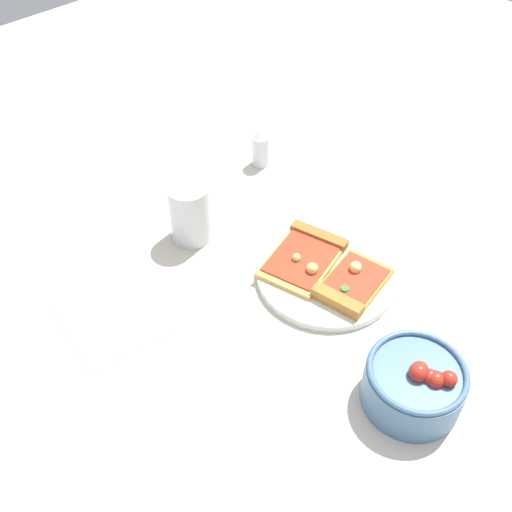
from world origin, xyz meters
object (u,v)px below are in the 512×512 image
Objects in this scene: salad_bowl at (414,384)px; pepper_shaker at (261,148)px; soda_glass at (190,214)px; pizza_slice_near at (350,286)px; paper_napkin at (111,315)px; plate at (326,275)px; pizza_slice_far at (305,255)px.

salad_bowl reaches higher than pepper_shaker.
pepper_shaker is at bearing 67.76° from salad_bowl.
soda_glass is 1.45× the size of pepper_shaker.
pepper_shaker is at bearing 68.96° from pizza_slice_near.
pepper_shaker is (0.43, 0.13, 0.04)m from paper_napkin.
soda_glass is (-0.10, 0.27, 0.03)m from pizza_slice_near.
soda_glass is 0.68× the size of paper_napkin.
soda_glass reaches higher than pepper_shaker.
paper_napkin is (-0.30, 0.17, -0.01)m from plate.
pizza_slice_far is 0.21m from soda_glass.
salad_bowl is (-0.08, -0.23, 0.03)m from plate.
plate is 1.42× the size of paper_napkin.
pizza_slice_near is 0.37m from paper_napkin.
salad_bowl reaches higher than pizza_slice_far.
pepper_shaker is at bearing 66.04° from plate.
pepper_shaker reaches higher than pizza_slice_far.
pizza_slice_far is 1.20× the size of salad_bowl.
pizza_slice_far is at bearing 73.72° from salad_bowl.
pepper_shaker reaches higher than plate.
pizza_slice_near and pizza_slice_far have the same top height.
salad_bowl is 0.46m from paper_napkin.
paper_napkin is at bearing 157.30° from pizza_slice_far.
pizza_slice_far is (-0.00, 0.05, 0.01)m from plate.
soda_glass reaches higher than pizza_slice_far.
salad_bowl is at bearing -61.50° from paper_napkin.
plate is at bearing -29.44° from paper_napkin.
salad_bowl is at bearing -88.25° from soda_glass.
plate is at bearing 70.02° from salad_bowl.
soda_glass is at bearing 91.75° from salad_bowl.
plate is 3.02× the size of pepper_shaker.
salad_bowl is (-0.08, -0.18, 0.02)m from pizza_slice_near.
pizza_slice_far is 0.32m from paper_napkin.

